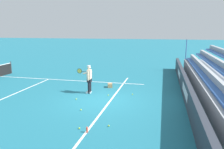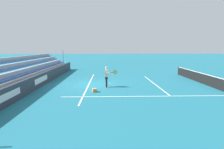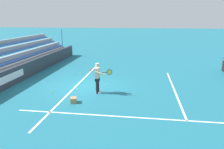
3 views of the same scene
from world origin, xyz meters
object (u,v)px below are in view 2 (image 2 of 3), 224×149
(tennis_player, at_px, (107,77))
(tennis_ball_stray_back, at_px, (110,83))
(tennis_ball_near_player, at_px, (95,77))
(tennis_ball_far_left, at_px, (101,80))
(tennis_net, at_px, (202,78))
(tennis_ball_midcourt, at_px, (75,88))
(ball_box_cardboard, at_px, (94,90))
(water_bottle, at_px, (92,76))
(tennis_ball_on_baseline, at_px, (85,78))
(tennis_ball_far_right, at_px, (92,86))

(tennis_player, relative_size, tennis_ball_stray_back, 25.98)
(tennis_ball_stray_back, bearing_deg, tennis_ball_near_player, -155.68)
(tennis_ball_far_left, relative_size, tennis_ball_stray_back, 1.00)
(tennis_ball_stray_back, distance_m, tennis_net, 8.56)
(tennis_net, bearing_deg, tennis_ball_midcourt, -82.83)
(ball_box_cardboard, height_order, tennis_ball_far_left, ball_box_cardboard)
(ball_box_cardboard, distance_m, water_bottle, 6.68)
(tennis_ball_on_baseline, xyz_separation_m, tennis_net, (3.12, 11.15, 0.46))
(tennis_ball_far_right, height_order, tennis_ball_stray_back, same)
(tennis_ball_midcourt, bearing_deg, ball_box_cardboard, 51.26)
(tennis_ball_far_right, height_order, tennis_net, tennis_net)
(ball_box_cardboard, bearing_deg, water_bottle, -173.68)
(ball_box_cardboard, xyz_separation_m, tennis_ball_far_left, (-4.53, 0.34, -0.10))
(ball_box_cardboard, relative_size, tennis_ball_near_player, 6.06)
(tennis_ball_stray_back, bearing_deg, ball_box_cardboard, -21.52)
(ball_box_cardboard, height_order, tennis_ball_stray_back, ball_box_cardboard)
(tennis_ball_on_baseline, height_order, tennis_net, tennis_net)
(tennis_ball_on_baseline, relative_size, tennis_ball_stray_back, 1.00)
(tennis_ball_on_baseline, relative_size, tennis_net, 0.01)
(tennis_player, distance_m, tennis_ball_near_player, 5.07)
(tennis_ball_far_right, bearing_deg, tennis_ball_midcourt, -69.51)
(ball_box_cardboard, height_order, tennis_ball_on_baseline, ball_box_cardboard)
(tennis_ball_near_player, distance_m, tennis_ball_stray_back, 3.73)
(tennis_ball_far_right, bearing_deg, tennis_ball_far_left, 165.10)
(tennis_ball_on_baseline, bearing_deg, tennis_ball_near_player, 114.40)
(water_bottle, bearing_deg, tennis_player, 18.25)
(tennis_ball_near_player, bearing_deg, tennis_ball_on_baseline, -65.60)
(tennis_ball_midcourt, xyz_separation_m, water_bottle, (-5.26, 0.99, 0.08))
(tennis_player, relative_size, tennis_ball_far_right, 25.98)
(tennis_ball_on_baseline, height_order, tennis_ball_far_left, same)
(tennis_ball_on_baseline, xyz_separation_m, tennis_ball_midcourt, (4.56, -0.31, 0.00))
(tennis_player, xyz_separation_m, ball_box_cardboard, (1.60, -0.93, -0.76))
(tennis_ball_near_player, bearing_deg, tennis_ball_far_right, -0.29)
(tennis_player, height_order, water_bottle, tennis_player)
(tennis_ball_near_player, bearing_deg, tennis_net, 70.31)
(tennis_ball_near_player, height_order, water_bottle, water_bottle)
(tennis_ball_far_left, bearing_deg, tennis_ball_midcourt, -33.31)
(tennis_player, relative_size, ball_box_cardboard, 4.29)
(tennis_ball_midcourt, relative_size, tennis_ball_stray_back, 1.00)
(tennis_ball_far_right, height_order, water_bottle, water_bottle)
(tennis_ball_on_baseline, bearing_deg, ball_box_cardboard, 13.35)
(tennis_ball_on_baseline, height_order, tennis_ball_midcourt, same)
(tennis_ball_midcourt, bearing_deg, tennis_ball_far_right, 110.49)
(tennis_ball_on_baseline, distance_m, tennis_net, 11.59)
(tennis_ball_on_baseline, distance_m, tennis_ball_midcourt, 4.57)
(tennis_ball_on_baseline, height_order, tennis_ball_stray_back, same)
(tennis_ball_stray_back, relative_size, water_bottle, 0.30)
(tennis_ball_far_left, distance_m, tennis_net, 9.57)
(ball_box_cardboard, bearing_deg, tennis_ball_far_left, 175.71)
(tennis_ball_far_right, relative_size, water_bottle, 0.30)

